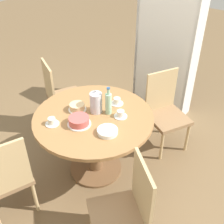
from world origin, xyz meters
name	(u,v)px	position (x,y,z in m)	size (l,w,h in m)	color
ground_plane	(96,168)	(0.00, 0.00, 0.00)	(14.00, 14.00, 0.00)	brown
dining_table	(94,130)	(0.00, 0.00, 0.56)	(1.19, 1.19, 0.74)	brown
chair_a	(6,176)	(-0.28, -0.89, 0.48)	(0.55, 0.55, 0.94)	tan
chair_b	(126,210)	(0.76, -0.53, 0.48)	(0.59, 0.59, 0.94)	tan
chair_c	(165,110)	(0.37, 0.85, 0.48)	(0.57, 0.57, 0.94)	tan
chair_d	(61,95)	(-0.85, 0.36, 0.48)	(0.57, 0.57, 0.94)	tan
bookshelf	(165,52)	(-0.03, 1.51, 0.88)	(0.80, 0.28, 1.80)	silver
coffee_pot	(96,102)	(-0.02, 0.08, 0.86)	(0.12, 0.12, 0.25)	silver
water_bottle	(108,103)	(0.09, 0.13, 0.86)	(0.06, 0.06, 0.29)	#99C6A3
cake_main	(79,121)	(-0.02, -0.18, 0.78)	(0.22, 0.22, 0.08)	white
cake_second	(77,107)	(-0.19, -0.02, 0.78)	(0.18, 0.18, 0.07)	white
cup_a	(52,122)	(-0.23, -0.33, 0.77)	(0.13, 0.13, 0.07)	silver
cup_b	(121,114)	(0.22, 0.15, 0.77)	(0.13, 0.13, 0.07)	silver
cup_c	(117,101)	(0.06, 0.31, 0.77)	(0.13, 0.13, 0.07)	silver
plate_stack	(107,131)	(0.27, -0.12, 0.76)	(0.19, 0.19, 0.04)	white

